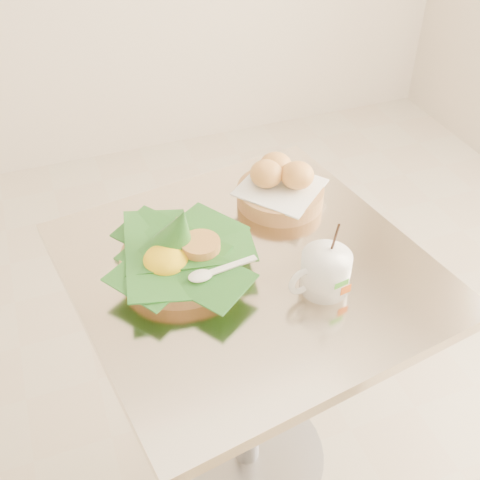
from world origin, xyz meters
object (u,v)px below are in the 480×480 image
object	(u,v)px
cafe_table	(248,336)
bread_basket	(280,186)
coffee_mug	(324,272)
rice_basket	(180,253)

from	to	relation	value
cafe_table	bread_basket	distance (m)	0.36
bread_basket	coffee_mug	bearing A→B (deg)	-97.03
cafe_table	rice_basket	world-z (taller)	rice_basket
coffee_mug	rice_basket	bearing A→B (deg)	147.97
cafe_table	bread_basket	bearing A→B (deg)	51.37
rice_basket	bread_basket	bearing A→B (deg)	27.26
bread_basket	cafe_table	bearing A→B (deg)	-128.63
cafe_table	coffee_mug	size ratio (longest dim) A/B	4.74
cafe_table	rice_basket	size ratio (longest dim) A/B	2.64
cafe_table	coffee_mug	world-z (taller)	coffee_mug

